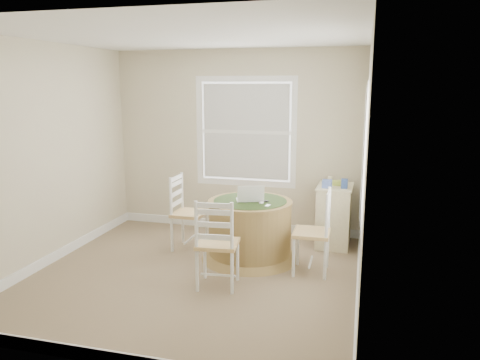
% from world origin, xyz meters
% --- Properties ---
extents(room, '(3.64, 3.64, 2.64)m').
position_xyz_m(room, '(0.17, 0.16, 1.30)').
color(room, '#8F7D5A').
rests_on(room, ground).
extents(round_table, '(1.20, 1.20, 0.74)m').
position_xyz_m(round_table, '(0.48, 0.68, 0.40)').
color(round_table, olive).
rests_on(round_table, ground).
extents(chair_left, '(0.40, 0.42, 0.95)m').
position_xyz_m(chair_left, '(-0.36, 0.83, 0.47)').
color(chair_left, white).
rests_on(chair_left, ground).
extents(chair_near, '(0.46, 0.44, 0.95)m').
position_xyz_m(chair_near, '(0.35, -0.20, 0.47)').
color(chair_near, white).
rests_on(chair_near, ground).
extents(chair_right, '(0.41, 0.43, 0.95)m').
position_xyz_m(chair_right, '(1.26, 0.43, 0.47)').
color(chair_right, white).
rests_on(chair_right, ground).
extents(laptop, '(0.39, 0.37, 0.22)m').
position_xyz_m(laptop, '(0.49, 0.66, 0.76)').
color(laptop, white).
rests_on(laptop, round_table).
extents(mouse, '(0.07, 0.10, 0.03)m').
position_xyz_m(mouse, '(0.64, 0.59, 0.74)').
color(mouse, white).
rests_on(mouse, round_table).
extents(phone, '(0.06, 0.10, 0.02)m').
position_xyz_m(phone, '(0.74, 0.49, 0.73)').
color(phone, '#B7BABF').
rests_on(phone, round_table).
extents(keys, '(0.07, 0.06, 0.02)m').
position_xyz_m(keys, '(0.68, 0.67, 0.74)').
color(keys, black).
rests_on(keys, round_table).
extents(corner_chest, '(0.47, 0.62, 0.81)m').
position_xyz_m(corner_chest, '(1.44, 1.43, 0.41)').
color(corner_chest, beige).
rests_on(corner_chest, ground).
extents(tissue_box, '(0.12, 0.12, 0.10)m').
position_xyz_m(tissue_box, '(1.35, 1.28, 0.86)').
color(tissue_box, '#5670C6').
rests_on(tissue_box, corner_chest).
extents(box_yellow, '(0.15, 0.10, 0.06)m').
position_xyz_m(box_yellow, '(1.48, 1.48, 0.84)').
color(box_yellow, '#B5C746').
rests_on(box_yellow, corner_chest).
extents(box_blue, '(0.08, 0.08, 0.12)m').
position_xyz_m(box_blue, '(1.58, 1.30, 0.87)').
color(box_blue, '#2F4B8D').
rests_on(box_blue, corner_chest).
extents(cup_cream, '(0.07, 0.07, 0.09)m').
position_xyz_m(cup_cream, '(1.37, 1.59, 0.86)').
color(cup_cream, beige).
rests_on(cup_cream, corner_chest).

